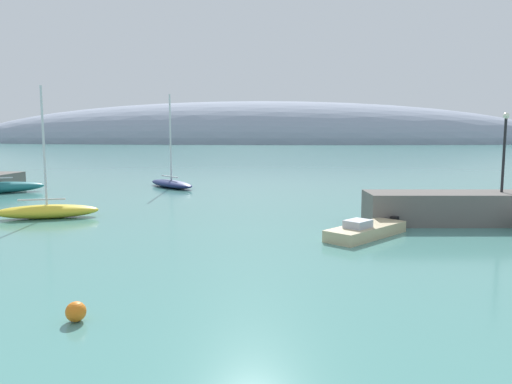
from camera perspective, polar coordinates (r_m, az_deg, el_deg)
distant_ridge at (r=248.30m, az=-0.36°, el=5.71°), size 297.50×72.76×40.96m
sailboat_navy_near_shore at (r=49.85m, az=-9.77°, el=1.05°), size 6.49×6.79×9.18m
sailboat_yellow_outer_mooring at (r=34.40m, az=-23.02°, el=-1.98°), size 6.58×3.62×8.40m
motorboat_sand_foreground at (r=26.72m, az=12.60°, el=-4.36°), size 4.80×5.23×1.01m
mooring_buoy_orange at (r=15.73m, az=-20.12°, el=-12.87°), size 0.60×0.60×0.60m
harbor_lamp_post at (r=33.09m, az=26.81°, el=4.97°), size 0.36×0.36×4.77m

